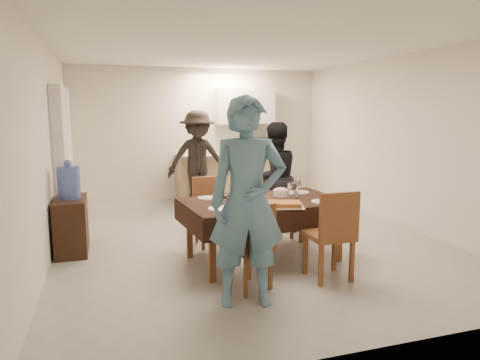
% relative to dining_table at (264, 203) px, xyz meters
% --- Properties ---
extents(floor, '(5.00, 6.00, 0.02)m').
position_rel_dining_table_xyz_m(floor, '(0.09, 0.91, -0.69)').
color(floor, '#A4A49F').
rests_on(floor, ground).
extents(ceiling, '(5.00, 6.00, 0.02)m').
position_rel_dining_table_xyz_m(ceiling, '(0.09, 0.91, 1.91)').
color(ceiling, white).
rests_on(ceiling, wall_back).
extents(wall_back, '(5.00, 0.02, 2.60)m').
position_rel_dining_table_xyz_m(wall_back, '(0.09, 3.91, 0.61)').
color(wall_back, white).
rests_on(wall_back, floor).
extents(wall_front, '(5.00, 0.02, 2.60)m').
position_rel_dining_table_xyz_m(wall_front, '(0.09, -2.09, 0.61)').
color(wall_front, white).
rests_on(wall_front, floor).
extents(wall_left, '(0.02, 6.00, 2.60)m').
position_rel_dining_table_xyz_m(wall_left, '(-2.41, 0.91, 0.61)').
color(wall_left, white).
rests_on(wall_left, floor).
extents(wall_right, '(0.02, 6.00, 2.60)m').
position_rel_dining_table_xyz_m(wall_right, '(2.59, 0.91, 0.61)').
color(wall_right, white).
rests_on(wall_right, floor).
extents(stub_partition, '(0.15, 1.40, 2.10)m').
position_rel_dining_table_xyz_m(stub_partition, '(-2.33, 2.11, 0.36)').
color(stub_partition, white).
rests_on(stub_partition, floor).
extents(kitchen_base_cabinet, '(2.20, 0.60, 0.86)m').
position_rel_dining_table_xyz_m(kitchen_base_cabinet, '(0.69, 3.59, -0.26)').
color(kitchen_base_cabinet, tan).
rests_on(kitchen_base_cabinet, floor).
extents(kitchen_worktop, '(2.24, 0.64, 0.05)m').
position_rel_dining_table_xyz_m(kitchen_worktop, '(0.69, 3.59, 0.20)').
color(kitchen_worktop, '#9E9E9A').
rests_on(kitchen_worktop, kitchen_base_cabinet).
extents(upper_cabinet, '(1.20, 0.34, 0.70)m').
position_rel_dining_table_xyz_m(upper_cabinet, '(0.99, 3.73, 1.16)').
color(upper_cabinet, white).
rests_on(upper_cabinet, wall_back).
extents(dining_table, '(1.95, 1.26, 0.72)m').
position_rel_dining_table_xyz_m(dining_table, '(0.00, 0.00, 0.00)').
color(dining_table, black).
rests_on(dining_table, floor).
extents(chair_near_left, '(0.52, 0.54, 0.47)m').
position_rel_dining_table_xyz_m(chair_near_left, '(-0.45, -0.83, -0.15)').
color(chair_near_left, brown).
rests_on(chair_near_left, floor).
extents(chair_near_right, '(0.44, 0.44, 0.52)m').
position_rel_dining_table_xyz_m(chair_near_right, '(0.45, -0.84, -0.10)').
color(chair_near_right, brown).
rests_on(chair_near_right, floor).
extents(chair_far_left, '(0.42, 0.42, 0.48)m').
position_rel_dining_table_xyz_m(chair_far_left, '(-0.45, 0.67, -0.14)').
color(chair_far_left, brown).
rests_on(chair_far_left, floor).
extents(chair_far_right, '(0.54, 0.55, 0.50)m').
position_rel_dining_table_xyz_m(chair_far_right, '(0.45, 0.66, -0.13)').
color(chair_far_right, brown).
rests_on(chair_far_right, floor).
extents(console, '(0.37, 0.74, 0.69)m').
position_rel_dining_table_xyz_m(console, '(-2.19, 0.98, -0.34)').
color(console, black).
rests_on(console, floor).
extents(water_jug, '(0.27, 0.27, 0.40)m').
position_rel_dining_table_xyz_m(water_jug, '(-2.19, 0.98, 0.20)').
color(water_jug, '#506FCD').
rests_on(water_jug, console).
extents(wine_bottle, '(0.08, 0.08, 0.34)m').
position_rel_dining_table_xyz_m(wine_bottle, '(-0.05, 0.05, 0.20)').
color(wine_bottle, black).
rests_on(wine_bottle, dining_table).
extents(water_pitcher, '(0.13, 0.13, 0.20)m').
position_rel_dining_table_xyz_m(water_pitcher, '(0.35, -0.05, 0.13)').
color(water_pitcher, white).
rests_on(water_pitcher, dining_table).
extents(savoury_tart, '(0.50, 0.43, 0.05)m').
position_rel_dining_table_xyz_m(savoury_tart, '(0.10, -0.38, 0.06)').
color(savoury_tart, '#A86731').
rests_on(savoury_tart, dining_table).
extents(salad_bowl, '(0.20, 0.20, 0.08)m').
position_rel_dining_table_xyz_m(salad_bowl, '(0.30, 0.18, 0.07)').
color(salad_bowl, white).
rests_on(salad_bowl, dining_table).
extents(mushroom_dish, '(0.21, 0.21, 0.04)m').
position_rel_dining_table_xyz_m(mushroom_dish, '(-0.05, 0.28, 0.05)').
color(mushroom_dish, white).
rests_on(mushroom_dish, dining_table).
extents(wine_glass_a, '(0.08, 0.08, 0.19)m').
position_rel_dining_table_xyz_m(wine_glass_a, '(-0.55, -0.25, 0.13)').
color(wine_glass_a, white).
rests_on(wine_glass_a, dining_table).
extents(wine_glass_b, '(0.08, 0.08, 0.19)m').
position_rel_dining_table_xyz_m(wine_glass_b, '(0.55, 0.25, 0.13)').
color(wine_glass_b, white).
rests_on(wine_glass_b, dining_table).
extents(wine_glass_c, '(0.08, 0.08, 0.17)m').
position_rel_dining_table_xyz_m(wine_glass_c, '(-0.20, 0.30, 0.12)').
color(wine_glass_c, white).
rests_on(wine_glass_c, dining_table).
extents(plate_near_left, '(0.27, 0.27, 0.02)m').
position_rel_dining_table_xyz_m(plate_near_left, '(-0.60, -0.30, 0.04)').
color(plate_near_left, white).
rests_on(plate_near_left, dining_table).
extents(plate_near_right, '(0.24, 0.24, 0.01)m').
position_rel_dining_table_xyz_m(plate_near_right, '(0.60, -0.30, 0.04)').
color(plate_near_right, white).
rests_on(plate_near_right, dining_table).
extents(plate_far_left, '(0.24, 0.24, 0.01)m').
position_rel_dining_table_xyz_m(plate_far_left, '(-0.60, 0.30, 0.04)').
color(plate_far_left, white).
rests_on(plate_far_left, dining_table).
extents(plate_far_right, '(0.25, 0.25, 0.01)m').
position_rel_dining_table_xyz_m(plate_far_right, '(0.60, 0.30, 0.04)').
color(plate_far_right, white).
rests_on(plate_far_right, dining_table).
extents(microwave, '(0.55, 0.37, 0.30)m').
position_rel_dining_table_xyz_m(microwave, '(1.33, 3.59, 0.37)').
color(microwave, white).
rests_on(microwave, kitchen_worktop).
extents(person_near, '(0.76, 0.57, 1.90)m').
position_rel_dining_table_xyz_m(person_near, '(-0.55, -1.05, 0.26)').
color(person_near, teal).
rests_on(person_near, floor).
extents(person_far, '(0.88, 0.75, 1.60)m').
position_rel_dining_table_xyz_m(person_far, '(0.55, 1.05, 0.11)').
color(person_far, black).
rests_on(person_far, floor).
extents(person_kitchen, '(1.14, 0.66, 1.77)m').
position_rel_dining_table_xyz_m(person_kitchen, '(-0.11, 3.14, 0.20)').
color(person_kitchen, black).
rests_on(person_kitchen, floor).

